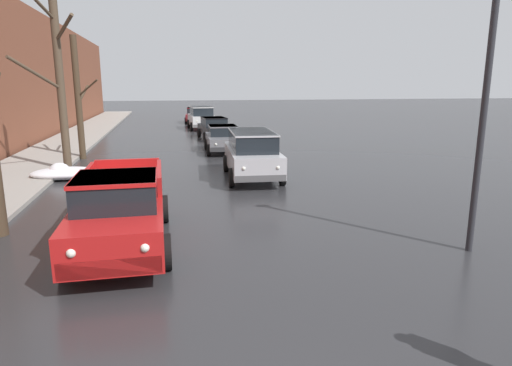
{
  "coord_description": "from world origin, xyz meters",
  "views": [
    {
      "loc": [
        -1.14,
        -2.52,
        3.58
      ],
      "look_at": [
        0.88,
        7.45,
        1.31
      ],
      "focal_mm": 31.22,
      "sensor_mm": 36.0,
      "label": 1
    }
  ],
  "objects_px": {
    "bare_tree_far_down_block": "(78,97)",
    "suv_white_queued_behind_truck": "(201,117)",
    "sedan_maroon_at_far_intersection": "(195,115)",
    "bare_tree_mid_block": "(59,79)",
    "sedan_grey_parked_kerbside_mid": "(223,138)",
    "street_lamp_post": "(485,102)",
    "pickup_truck_red_approaching_near_lane": "(121,209)",
    "suv_silver_parked_kerbside_close": "(252,153)",
    "sedan_black_parked_far_down_block": "(214,128)"
  },
  "relations": [
    {
      "from": "suv_silver_parked_kerbside_close",
      "to": "sedan_grey_parked_kerbside_mid",
      "type": "height_order",
      "value": "suv_silver_parked_kerbside_close"
    },
    {
      "from": "sedan_grey_parked_kerbside_mid",
      "to": "street_lamp_post",
      "type": "xyz_separation_m",
      "value": [
        3.42,
        -15.55,
        2.48
      ]
    },
    {
      "from": "suv_white_queued_behind_truck",
      "to": "bare_tree_far_down_block",
      "type": "bearing_deg",
      "value": -117.1
    },
    {
      "from": "pickup_truck_red_approaching_near_lane",
      "to": "sedan_black_parked_far_down_block",
      "type": "height_order",
      "value": "pickup_truck_red_approaching_near_lane"
    },
    {
      "from": "pickup_truck_red_approaching_near_lane",
      "to": "suv_silver_parked_kerbside_close",
      "type": "bearing_deg",
      "value": 57.95
    },
    {
      "from": "bare_tree_mid_block",
      "to": "suv_silver_parked_kerbside_close",
      "type": "relative_size",
      "value": 1.48
    },
    {
      "from": "sedan_maroon_at_far_intersection",
      "to": "bare_tree_mid_block",
      "type": "bearing_deg",
      "value": -106.3
    },
    {
      "from": "bare_tree_mid_block",
      "to": "suv_silver_parked_kerbside_close",
      "type": "distance_m",
      "value": 8.18
    },
    {
      "from": "street_lamp_post",
      "to": "suv_silver_parked_kerbside_close",
      "type": "bearing_deg",
      "value": 110.41
    },
    {
      "from": "bare_tree_far_down_block",
      "to": "sedan_maroon_at_far_intersection",
      "type": "bearing_deg",
      "value": 70.94
    },
    {
      "from": "pickup_truck_red_approaching_near_lane",
      "to": "sedan_maroon_at_far_intersection",
      "type": "xyz_separation_m",
      "value": [
        3.88,
        32.86,
        -0.13
      ]
    },
    {
      "from": "suv_white_queued_behind_truck",
      "to": "street_lamp_post",
      "type": "distance_m",
      "value": 28.56
    },
    {
      "from": "bare_tree_far_down_block",
      "to": "sedan_black_parked_far_down_block",
      "type": "distance_m",
      "value": 10.16
    },
    {
      "from": "pickup_truck_red_approaching_near_lane",
      "to": "street_lamp_post",
      "type": "relative_size",
      "value": 0.93
    },
    {
      "from": "pickup_truck_red_approaching_near_lane",
      "to": "sedan_black_parked_far_down_block",
      "type": "relative_size",
      "value": 1.27
    },
    {
      "from": "sedan_grey_parked_kerbside_mid",
      "to": "sedan_black_parked_far_down_block",
      "type": "distance_m",
      "value": 6.02
    },
    {
      "from": "bare_tree_far_down_block",
      "to": "suv_silver_parked_kerbside_close",
      "type": "relative_size",
      "value": 1.21
    },
    {
      "from": "suv_silver_parked_kerbside_close",
      "to": "suv_white_queued_behind_truck",
      "type": "relative_size",
      "value": 1.06
    },
    {
      "from": "suv_white_queued_behind_truck",
      "to": "pickup_truck_red_approaching_near_lane",
      "type": "bearing_deg",
      "value": -98.42
    },
    {
      "from": "sedan_black_parked_far_down_block",
      "to": "street_lamp_post",
      "type": "bearing_deg",
      "value": -81.49
    },
    {
      "from": "street_lamp_post",
      "to": "suv_white_queued_behind_truck",
      "type": "bearing_deg",
      "value": 97.17
    },
    {
      "from": "sedan_black_parked_far_down_block",
      "to": "suv_silver_parked_kerbside_close",
      "type": "bearing_deg",
      "value": -89.86
    },
    {
      "from": "bare_tree_mid_block",
      "to": "suv_silver_parked_kerbside_close",
      "type": "bearing_deg",
      "value": -18.9
    },
    {
      "from": "bare_tree_mid_block",
      "to": "bare_tree_far_down_block",
      "type": "relative_size",
      "value": 1.23
    },
    {
      "from": "bare_tree_far_down_block",
      "to": "suv_silver_parked_kerbside_close",
      "type": "bearing_deg",
      "value": -40.46
    },
    {
      "from": "bare_tree_far_down_block",
      "to": "suv_white_queued_behind_truck",
      "type": "height_order",
      "value": "bare_tree_far_down_block"
    },
    {
      "from": "sedan_grey_parked_kerbside_mid",
      "to": "sedan_black_parked_far_down_block",
      "type": "height_order",
      "value": "same"
    },
    {
      "from": "pickup_truck_red_approaching_near_lane",
      "to": "suv_white_queued_behind_truck",
      "type": "bearing_deg",
      "value": 81.58
    },
    {
      "from": "street_lamp_post",
      "to": "pickup_truck_red_approaching_near_lane",
      "type": "bearing_deg",
      "value": 166.85
    },
    {
      "from": "bare_tree_mid_block",
      "to": "sedan_black_parked_far_down_block",
      "type": "xyz_separation_m",
      "value": [
        7.25,
        10.49,
        -3.01
      ]
    },
    {
      "from": "sedan_grey_parked_kerbside_mid",
      "to": "pickup_truck_red_approaching_near_lane",
      "type": "bearing_deg",
      "value": -106.37
    },
    {
      "from": "bare_tree_far_down_block",
      "to": "sedan_black_parked_far_down_block",
      "type": "relative_size",
      "value": 1.39
    },
    {
      "from": "bare_tree_far_down_block",
      "to": "sedan_grey_parked_kerbside_mid",
      "type": "height_order",
      "value": "bare_tree_far_down_block"
    },
    {
      "from": "bare_tree_far_down_block",
      "to": "sedan_black_parked_far_down_block",
      "type": "height_order",
      "value": "bare_tree_far_down_block"
    },
    {
      "from": "street_lamp_post",
      "to": "sedan_grey_parked_kerbside_mid",
      "type": "bearing_deg",
      "value": 102.42
    },
    {
      "from": "suv_silver_parked_kerbside_close",
      "to": "sedan_grey_parked_kerbside_mid",
      "type": "distance_m",
      "value": 6.97
    },
    {
      "from": "suv_silver_parked_kerbside_close",
      "to": "pickup_truck_red_approaching_near_lane",
      "type": "bearing_deg",
      "value": -122.05
    },
    {
      "from": "sedan_grey_parked_kerbside_mid",
      "to": "sedan_maroon_at_far_intersection",
      "type": "distance_m",
      "value": 19.06
    },
    {
      "from": "pickup_truck_red_approaching_near_lane",
      "to": "street_lamp_post",
      "type": "xyz_separation_m",
      "value": [
        7.48,
        -1.75,
        2.35
      ]
    },
    {
      "from": "bare_tree_far_down_block",
      "to": "suv_white_queued_behind_truck",
      "type": "bearing_deg",
      "value": 62.9
    },
    {
      "from": "bare_tree_far_down_block",
      "to": "suv_white_queued_behind_truck",
      "type": "xyz_separation_m",
      "value": [
        6.9,
        13.48,
        -1.99
      ]
    },
    {
      "from": "bare_tree_mid_block",
      "to": "sedan_grey_parked_kerbside_mid",
      "type": "height_order",
      "value": "bare_tree_mid_block"
    },
    {
      "from": "sedan_black_parked_far_down_block",
      "to": "bare_tree_far_down_block",
      "type": "bearing_deg",
      "value": -136.76
    },
    {
      "from": "bare_tree_far_down_block",
      "to": "street_lamp_post",
      "type": "distance_m",
      "value": 18.1
    },
    {
      "from": "pickup_truck_red_approaching_near_lane",
      "to": "sedan_grey_parked_kerbside_mid",
      "type": "bearing_deg",
      "value": 73.63
    },
    {
      "from": "sedan_maroon_at_far_intersection",
      "to": "street_lamp_post",
      "type": "height_order",
      "value": "street_lamp_post"
    },
    {
      "from": "pickup_truck_red_approaching_near_lane",
      "to": "bare_tree_mid_block",
      "type": "bearing_deg",
      "value": 107.82
    },
    {
      "from": "pickup_truck_red_approaching_near_lane",
      "to": "sedan_maroon_at_far_intersection",
      "type": "distance_m",
      "value": 33.08
    },
    {
      "from": "bare_tree_far_down_block",
      "to": "suv_white_queued_behind_truck",
      "type": "relative_size",
      "value": 1.28
    },
    {
      "from": "sedan_black_parked_far_down_block",
      "to": "street_lamp_post",
      "type": "xyz_separation_m",
      "value": [
        3.23,
        -21.57,
        2.48
      ]
    }
  ]
}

